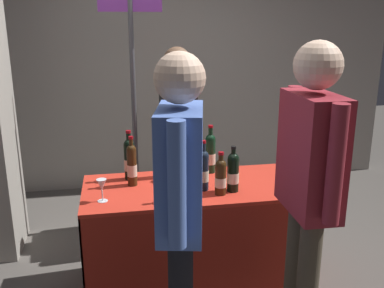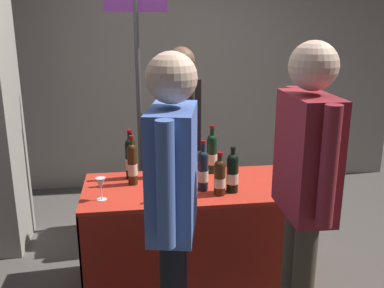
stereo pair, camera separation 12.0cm
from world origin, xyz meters
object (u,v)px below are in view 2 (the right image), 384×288
at_px(wine_glass_near_taster, 192,168).
at_px(display_bottle_0, 187,179).
at_px(wine_glass_near_vendor, 173,166).
at_px(booth_signpost, 138,81).
at_px(taster_foreground_right, 173,195).
at_px(vendor_presenter, 182,124).
at_px(wine_glass_mid, 101,184).
at_px(featured_wine_bottle, 203,170).
at_px(tasting_table, 192,218).

bearing_deg(wine_glass_near_taster, display_bottle_0, -104.31).
distance_m(display_bottle_0, wine_glass_near_vendor, 0.37).
bearing_deg(booth_signpost, display_bottle_0, -78.49).
height_order(taster_foreground_right, booth_signpost, booth_signpost).
bearing_deg(booth_signpost, vendor_presenter, -33.02).
bearing_deg(display_bottle_0, vendor_presenter, 85.02).
distance_m(wine_glass_near_taster, taster_foreground_right, 0.96).
height_order(display_bottle_0, wine_glass_mid, display_bottle_0).
xyz_separation_m(featured_wine_bottle, wine_glass_near_taster, (-0.05, 0.17, -0.05)).
bearing_deg(tasting_table, display_bottle_0, -105.79).
bearing_deg(wine_glass_near_vendor, featured_wine_bottle, -50.13).
relative_size(featured_wine_bottle, display_bottle_0, 1.01).
relative_size(tasting_table, wine_glass_near_vendor, 10.16).
bearing_deg(booth_signpost, tasting_table, -72.67).
relative_size(display_bottle_0, wine_glass_mid, 2.33).
distance_m(display_bottle_0, vendor_presenter, 1.07).
bearing_deg(wine_glass_near_vendor, vendor_presenter, 78.46).
bearing_deg(vendor_presenter, tasting_table, -8.87).
relative_size(display_bottle_0, wine_glass_near_vendor, 2.33).
distance_m(featured_wine_bottle, booth_signpost, 1.29).
distance_m(wine_glass_near_vendor, wine_glass_mid, 0.57).
distance_m(taster_foreground_right, booth_signpost, 1.91).
bearing_deg(wine_glass_near_taster, wine_glass_mid, -158.44).
relative_size(display_bottle_0, vendor_presenter, 0.21).
bearing_deg(wine_glass_near_vendor, taster_foreground_right, -95.50).
bearing_deg(wine_glass_near_taster, taster_foreground_right, -103.83).
xyz_separation_m(tasting_table, booth_signpost, (-0.33, 1.06, 0.83)).
height_order(tasting_table, wine_glass_near_taster, wine_glass_near_taster).
bearing_deg(booth_signpost, wine_glass_mid, -102.68).
bearing_deg(wine_glass_near_taster, vendor_presenter, 89.19).
bearing_deg(taster_foreground_right, booth_signpost, 15.86).
relative_size(wine_glass_near_vendor, wine_glass_mid, 1.00).
height_order(wine_glass_near_vendor, wine_glass_mid, same).
height_order(tasting_table, booth_signpost, booth_signpost).
bearing_deg(wine_glass_mid, vendor_presenter, 57.42).
relative_size(wine_glass_near_vendor, wine_glass_near_taster, 1.11).
xyz_separation_m(featured_wine_bottle, booth_signpost, (-0.39, 1.15, 0.44)).
xyz_separation_m(wine_glass_mid, booth_signpost, (0.27, 1.22, 0.48)).
bearing_deg(wine_glass_near_taster, featured_wine_bottle, -74.93).
distance_m(featured_wine_bottle, wine_glass_near_taster, 0.18).
xyz_separation_m(wine_glass_near_taster, vendor_presenter, (0.01, 0.74, 0.15)).
xyz_separation_m(featured_wine_bottle, taster_foreground_right, (-0.27, -0.74, 0.14)).
bearing_deg(wine_glass_near_taster, booth_signpost, 109.56).
height_order(wine_glass_near_taster, vendor_presenter, vendor_presenter).
distance_m(wine_glass_near_vendor, taster_foreground_right, 0.97).
xyz_separation_m(display_bottle_0, wine_glass_mid, (-0.54, 0.08, -0.03)).
bearing_deg(vendor_presenter, wine_glass_mid, -39.65).
height_order(tasting_table, vendor_presenter, vendor_presenter).
bearing_deg(wine_glass_mid, featured_wine_bottle, 6.25).
bearing_deg(wine_glass_mid, wine_glass_near_taster, 21.56).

